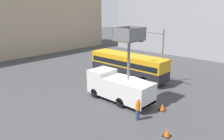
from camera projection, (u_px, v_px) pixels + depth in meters
ground_plane at (128, 101)px, 21.11m from camera, size 120.00×120.00×0.00m
building_backdrop_side at (190, 7)px, 42.33m from camera, size 10.00×28.00×17.72m
utility_truck at (119, 85)px, 20.77m from camera, size 2.40×6.69×7.07m
city_bus at (128, 64)px, 27.68m from camera, size 2.59×10.52×3.00m
traffic_light_pole at (155, 48)px, 24.46m from camera, size 3.33×3.07×6.36m
road_worker_near_truck at (138, 109)px, 17.27m from camera, size 0.38×0.38×1.91m
road_worker_directing at (134, 84)px, 22.90m from camera, size 0.38×0.38×1.80m
traffic_cone_near_truck at (167, 133)px, 15.18m from camera, size 0.54×0.54×0.61m
traffic_cone_mid_road at (163, 107)px, 19.02m from camera, size 0.58×0.58×0.66m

